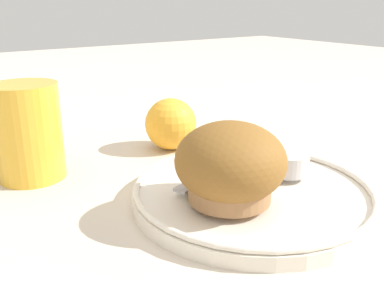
# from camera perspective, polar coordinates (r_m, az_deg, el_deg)

# --- Properties ---
(ground_plane) EXTENTS (3.00, 3.00, 0.00)m
(ground_plane) POSITION_cam_1_polar(r_m,az_deg,el_deg) (0.46, 3.80, -6.94)
(ground_plane) COLOR beige
(plate) EXTENTS (0.25, 0.25, 0.02)m
(plate) POSITION_cam_1_polar(r_m,az_deg,el_deg) (0.45, 7.96, -6.47)
(plate) COLOR silver
(plate) RESTS_ON ground_plane
(muffin) EXTENTS (0.10, 0.10, 0.07)m
(muffin) POSITION_cam_1_polar(r_m,az_deg,el_deg) (0.40, 5.13, -2.87)
(muffin) COLOR #9E7047
(muffin) RESTS_ON plate
(cream_ramekin) EXTENTS (0.05, 0.05, 0.02)m
(cream_ramekin) POSITION_cam_1_polar(r_m,az_deg,el_deg) (0.48, 12.58, -2.30)
(cream_ramekin) COLOR silver
(cream_ramekin) RESTS_ON plate
(berry_pair) EXTENTS (0.03, 0.01, 0.01)m
(berry_pair) POSITION_cam_1_polar(r_m,az_deg,el_deg) (0.47, 2.79, -2.90)
(berry_pair) COLOR #B7192D
(berry_pair) RESTS_ON plate
(butter_knife) EXTENTS (0.19, 0.08, 0.00)m
(butter_knife) POSITION_cam_1_polar(r_m,az_deg,el_deg) (0.49, 5.27, -2.45)
(butter_knife) COLOR #B7B7BC
(butter_knife) RESTS_ON plate
(orange_fruit) EXTENTS (0.07, 0.07, 0.07)m
(orange_fruit) POSITION_cam_1_polar(r_m,az_deg,el_deg) (0.59, -2.85, 2.68)
(orange_fruit) COLOR #F4A82D
(orange_fruit) RESTS_ON ground_plane
(juice_glass) EXTENTS (0.08, 0.08, 0.11)m
(juice_glass) POSITION_cam_1_polar(r_m,az_deg,el_deg) (0.52, -21.02, 1.52)
(juice_glass) COLOR gold
(juice_glass) RESTS_ON ground_plane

